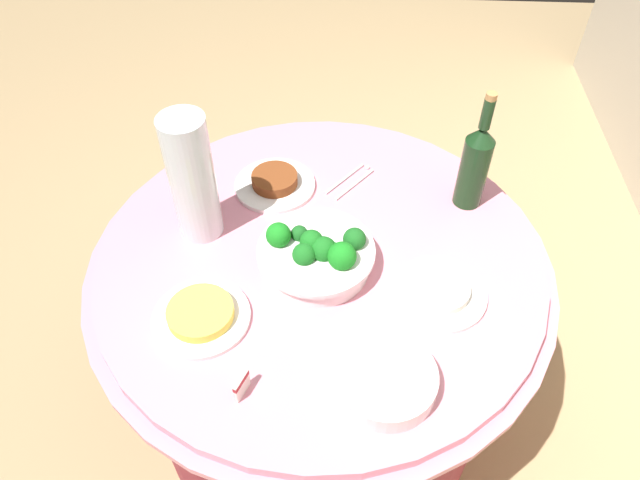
# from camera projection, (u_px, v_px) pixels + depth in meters

# --- Properties ---
(ground_plane) EXTENTS (6.00, 6.00, 0.00)m
(ground_plane) POSITION_uv_depth(u_px,v_px,m) (320.00, 400.00, 2.02)
(ground_plane) COLOR tan
(buffet_table) EXTENTS (1.16, 1.16, 0.74)m
(buffet_table) POSITION_uv_depth(u_px,v_px,m) (320.00, 337.00, 1.75)
(buffet_table) COLOR maroon
(buffet_table) RESTS_ON ground_plane
(broccoli_bowl) EXTENTS (0.28, 0.28, 0.12)m
(broccoli_bowl) POSITION_uv_depth(u_px,v_px,m) (317.00, 254.00, 1.42)
(broccoli_bowl) COLOR white
(broccoli_bowl) RESTS_ON buffet_table
(plate_stack) EXTENTS (0.21, 0.21, 0.05)m
(plate_stack) POSITION_uv_depth(u_px,v_px,m) (385.00, 380.00, 1.21)
(plate_stack) COLOR white
(plate_stack) RESTS_ON buffet_table
(wine_bottle) EXTENTS (0.07, 0.07, 0.34)m
(wine_bottle) POSITION_uv_depth(u_px,v_px,m) (475.00, 164.00, 1.51)
(wine_bottle) COLOR #163518
(wine_bottle) RESTS_ON buffet_table
(decorative_fruit_vase) EXTENTS (0.11, 0.11, 0.34)m
(decorative_fruit_vase) POSITION_uv_depth(u_px,v_px,m) (194.00, 185.00, 1.43)
(decorative_fruit_vase) COLOR silver
(decorative_fruit_vase) RESTS_ON buffet_table
(serving_tongs) EXTENTS (0.15, 0.13, 0.01)m
(serving_tongs) POSITION_uv_depth(u_px,v_px,m) (351.00, 180.00, 1.66)
(serving_tongs) COLOR silver
(serving_tongs) RESTS_ON buffet_table
(food_plate_fried_egg) EXTENTS (0.22, 0.22, 0.04)m
(food_plate_fried_egg) POSITION_uv_depth(u_px,v_px,m) (201.00, 315.00, 1.33)
(food_plate_fried_egg) COLOR white
(food_plate_fried_egg) RESTS_ON buffet_table
(food_plate_rice) EXTENTS (0.22, 0.22, 0.03)m
(food_plate_rice) POSITION_uv_depth(u_px,v_px,m) (439.00, 292.00, 1.38)
(food_plate_rice) COLOR white
(food_plate_rice) RESTS_ON buffet_table
(food_plate_stir_fry) EXTENTS (0.22, 0.22, 0.04)m
(food_plate_stir_fry) POSITION_uv_depth(u_px,v_px,m) (275.00, 183.00, 1.64)
(food_plate_stir_fry) COLOR white
(food_plate_stir_fry) RESTS_ON buffet_table
(label_placard_front) EXTENTS (0.05, 0.03, 0.05)m
(label_placard_front) POSITION_uv_depth(u_px,v_px,m) (242.00, 385.00, 1.20)
(label_placard_front) COLOR white
(label_placard_front) RESTS_ON buffet_table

